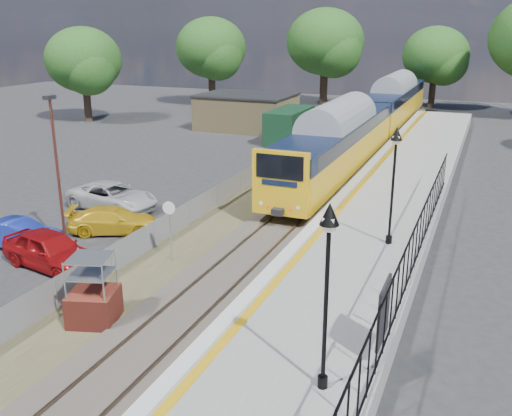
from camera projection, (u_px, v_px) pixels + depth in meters
The scene contains 18 objects.
ground at pixel (198, 306), 19.33m from camera, with size 120.00×120.00×0.00m, color #2D2D30.
track_bed at pixel (282, 217), 27.98m from camera, with size 5.90×80.00×0.29m.
platform at pixel (370, 234), 24.70m from camera, with size 5.00×70.00×0.90m, color gray.
platform_edge at pixel (325, 218), 25.31m from camera, with size 0.90×70.00×0.01m.
victorian_lamp_south at pixel (328, 255), 12.49m from camera, with size 0.44×0.44×4.60m.
victorian_lamp_north at pixel (395, 159), 21.35m from camera, with size 0.44×0.44×4.60m.
palisade_fence at pixel (409, 261), 18.35m from camera, with size 0.12×26.00×2.00m.
wire_fence at pixel (233, 187), 31.22m from camera, with size 0.06×52.00×1.20m.
outbuilding at pixel (254, 114), 50.26m from camera, with size 10.80×10.10×3.12m.
tree_line at pixel (419, 51), 53.70m from camera, with size 56.80×43.80×11.88m.
train at pixel (372, 116), 43.60m from camera, with size 2.82×40.83×3.51m.
brick_plinth at pixel (93, 291), 17.92m from camera, with size 1.79×1.79×2.31m.
speed_sign at pixel (170, 222), 22.34m from camera, with size 0.51×0.13×2.56m.
carpark_lamp at pixel (57, 164), 23.03m from camera, with size 0.25×0.50×6.46m.
car_red at pixel (51, 250), 22.16m from camera, with size 1.75×4.36×1.49m, color #A10E11.
car_blue at pixel (19, 234), 24.22m from camera, with size 1.28×3.67×1.21m, color #1C2FA8.
car_yellow at pixel (114, 220), 25.94m from camera, with size 1.66×4.08×1.18m, color gold.
car_white at pixel (113, 196), 29.19m from camera, with size 2.26×4.91×1.36m, color silver.
Camera 1 is at (8.46, -15.29, 9.13)m, focal length 40.00 mm.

